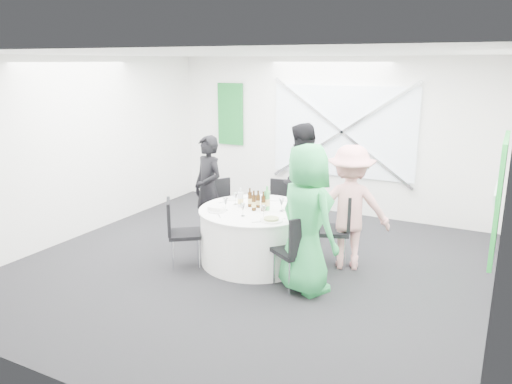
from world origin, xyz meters
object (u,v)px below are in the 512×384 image
at_px(chair_back, 280,205).
at_px(chair_front_right, 298,247).
at_px(person_woman_pink, 350,208).
at_px(clear_water_bottle, 241,200).
at_px(banquet_table, 256,235).
at_px(person_woman_green, 306,219).
at_px(chair_back_left, 222,205).
at_px(person_man_back, 300,181).
at_px(green_water_bottle, 267,200).
at_px(chair_back_right, 338,223).
at_px(chair_front_left, 178,228).
at_px(person_man_back_left, 208,188).

distance_m(chair_back, chair_front_right, 1.89).
distance_m(person_woman_pink, clear_water_bottle, 1.48).
height_order(chair_back, chair_front_right, chair_front_right).
relative_size(banquet_table, person_woman_green, 0.86).
bearing_deg(person_woman_green, person_woman_pink, -75.28).
bearing_deg(banquet_table, chair_back_left, 148.62).
relative_size(chair_front_right, clear_water_bottle, 3.57).
distance_m(person_man_back, person_woman_pink, 1.36).
bearing_deg(green_water_bottle, chair_back, 104.97).
bearing_deg(person_man_back, banquet_table, -0.00).
bearing_deg(chair_back_right, chair_back_left, -114.43).
xyz_separation_m(chair_front_left, person_man_back_left, (-0.23, 1.11, 0.27)).
bearing_deg(person_woman_green, chair_back, -26.69).
distance_m(person_man_back_left, clear_water_bottle, 0.97).
relative_size(chair_back_right, clear_water_bottle, 3.82).
distance_m(chair_back_right, chair_front_right, 0.97).
distance_m(chair_back_left, green_water_bottle, 1.19).
xyz_separation_m(banquet_table, person_man_back, (0.13, 1.26, 0.52)).
bearing_deg(chair_front_left, chair_back, -60.34).
bearing_deg(person_man_back_left, person_man_back, 56.84).
height_order(chair_front_right, person_man_back_left, person_man_back_left).
height_order(chair_back_right, clear_water_bottle, clear_water_bottle).
xyz_separation_m(chair_back_left, person_man_back_left, (-0.21, -0.05, 0.26)).
xyz_separation_m(person_man_back, person_woman_pink, (1.06, -0.86, -0.07)).
bearing_deg(chair_front_left, chair_front_right, -124.68).
height_order(person_man_back, green_water_bottle, person_man_back).
distance_m(person_man_back_left, person_woman_pink, 2.27).
xyz_separation_m(banquet_table, chair_back, (-0.12, 1.04, 0.16)).
distance_m(banquet_table, chair_back, 1.06).
xyz_separation_m(person_man_back_left, person_woman_pink, (2.27, -0.08, 0.02)).
xyz_separation_m(person_man_back, person_woman_green, (0.82, -1.79, 0.00)).
distance_m(banquet_table, chair_front_right, 1.06).
relative_size(banquet_table, clear_water_bottle, 5.81).
bearing_deg(chair_back, green_water_bottle, -81.48).
bearing_deg(clear_water_bottle, chair_back_left, 139.81).
relative_size(person_man_back_left, clear_water_bottle, 6.07).
height_order(chair_back_left, chair_front_right, chair_front_right).
bearing_deg(chair_front_right, clear_water_bottle, -83.83).
xyz_separation_m(chair_back, chair_front_left, (-0.73, -1.67, 0.01)).
relative_size(person_woman_green, green_water_bottle, 5.46).
height_order(person_man_back, clear_water_bottle, person_man_back).
bearing_deg(clear_water_bottle, chair_back_right, 16.57).
bearing_deg(chair_front_right, chair_back_right, -157.28).
bearing_deg(person_man_back, chair_back_right, 52.07).
distance_m(chair_front_left, green_water_bottle, 1.25).
bearing_deg(person_man_back, chair_back, -41.79).
bearing_deg(person_man_back_left, chair_front_right, -4.39).
distance_m(banquet_table, chair_front_left, 1.07).
bearing_deg(chair_front_left, clear_water_bottle, -80.81).
xyz_separation_m(banquet_table, person_woman_pink, (1.19, 0.41, 0.46)).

